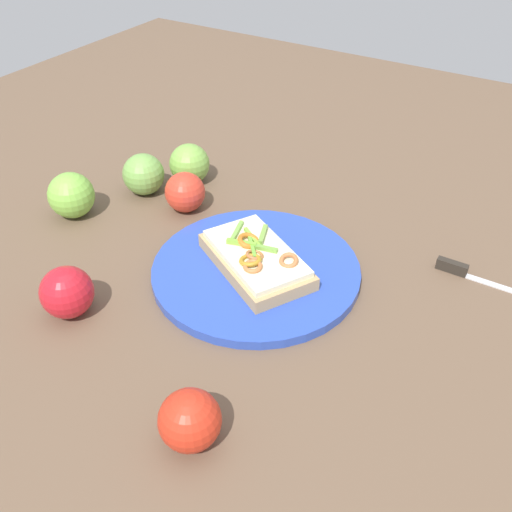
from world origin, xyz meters
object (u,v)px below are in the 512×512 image
at_px(apple_5, 185,192).
at_px(knife, 461,270).
at_px(plate, 256,271).
at_px(apple_4, 189,164).
at_px(apple_1, 67,292).
at_px(sandwich, 256,258).
at_px(apple_2, 71,195).
at_px(apple_3, 190,420).
at_px(apple_0, 143,174).

distance_m(apple_5, knife, 0.46).
xyz_separation_m(plate, apple_4, (0.17, 0.25, 0.03)).
height_order(plate, apple_1, apple_1).
distance_m(sandwich, apple_5, 0.22).
bearing_deg(apple_4, plate, -124.56).
relative_size(apple_2, apple_4, 1.05).
bearing_deg(sandwich, plate, -39.70).
height_order(sandwich, apple_5, apple_5).
bearing_deg(apple_3, sandwich, 17.69).
height_order(apple_0, knife, apple_0).
xyz_separation_m(apple_2, apple_4, (0.20, -0.10, -0.00)).
relative_size(apple_0, apple_5, 1.07).
distance_m(apple_2, apple_3, 0.51).
xyz_separation_m(apple_2, apple_5, (0.11, -0.15, -0.00)).
height_order(apple_1, apple_5, apple_1).
height_order(apple_4, knife, apple_4).
bearing_deg(apple_3, knife, -21.08).
distance_m(apple_0, knife, 0.56).
xyz_separation_m(apple_3, apple_5, (0.37, 0.29, 0.00)).
bearing_deg(sandwich, apple_3, 136.97).
xyz_separation_m(apple_0, apple_5, (-0.01, -0.10, -0.00)).
relative_size(plate, apple_2, 3.98).
relative_size(apple_4, apple_5, 1.07).
height_order(apple_0, apple_4, same).
distance_m(plate, apple_5, 0.22).
bearing_deg(apple_1, plate, -40.60).
bearing_deg(plate, apple_3, -162.31).
relative_size(sandwich, knife, 1.80).
bearing_deg(apple_0, knife, -83.55).
xyz_separation_m(sandwich, apple_0, (0.10, 0.30, 0.01)).
relative_size(apple_3, knife, 0.60).
bearing_deg(knife, apple_0, -173.77).
relative_size(apple_1, knife, 0.63).
xyz_separation_m(apple_2, knife, (0.18, -0.61, -0.03)).
bearing_deg(apple_3, apple_5, 37.67).
bearing_deg(apple_5, apple_4, 32.12).
relative_size(plate, apple_1, 4.27).
bearing_deg(apple_1, apple_2, 44.30).
bearing_deg(apple_0, apple_4, -32.21).
bearing_deg(apple_0, sandwich, -108.22).
bearing_deg(apple_2, apple_0, -24.48).
relative_size(apple_1, apple_5, 1.04).
height_order(sandwich, apple_0, apple_0).
bearing_deg(apple_3, apple_1, 73.35).
height_order(apple_3, knife, apple_3).
relative_size(sandwich, apple_2, 2.67).
bearing_deg(apple_4, apple_1, -168.84).
height_order(sandwich, apple_2, apple_2).
relative_size(sandwich, apple_4, 2.80).
relative_size(apple_3, apple_5, 1.00).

